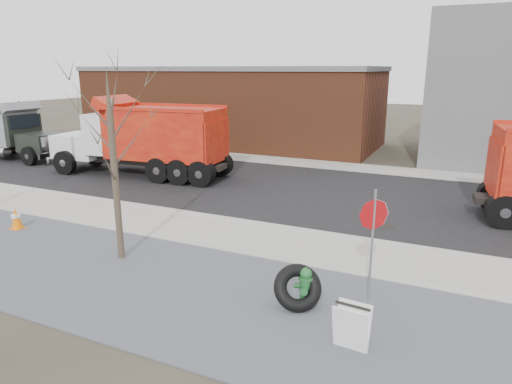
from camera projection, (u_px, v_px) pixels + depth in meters
The scene contains 15 objects.
ground at pixel (264, 245), 13.70m from camera, with size 120.00×120.00×0.00m, color #383328.
gravel_verge at pixel (204, 295), 10.63m from camera, with size 60.00×5.00×0.03m, color slate.
sidewalk at pixel (267, 241), 13.92m from camera, with size 60.00×2.50×0.06m, color #9E9B93.
curb at pixel (283, 227), 15.05m from camera, with size 60.00×0.15×0.11m, color #9E9B93.
road at pixel (324, 194), 19.22m from camera, with size 60.00×9.40×0.02m, color black.
far_sidewalk at pixel (355, 168), 24.21m from camera, with size 60.00×2.00×0.06m, color #9E9B93.
building_brick at pixel (232, 105), 31.95m from camera, with size 20.20×8.20×5.30m.
bare_tree at pixel (112, 141), 11.86m from camera, with size 3.20×3.20×5.20m.
fire_hydrant at pixel (305, 288), 10.08m from camera, with size 0.52×0.50×0.91m.
truck_tire at pixel (298, 288), 9.99m from camera, with size 1.36×1.30×1.04m.
stop_sign at pixel (373, 226), 9.97m from camera, with size 0.55×0.50×2.62m.
sandwich_board at pixel (351, 327), 8.45m from camera, with size 0.69×0.47×0.91m.
traffic_cone_near at pixel (16, 218), 14.93m from camera, with size 0.38×0.38×0.74m.
dump_truck_red_b at pixel (144, 137), 22.02m from camera, with size 9.14×3.34×3.79m.
dump_truck_grey at pixel (6, 129), 26.66m from camera, with size 7.29×2.61×3.27m.
Camera 1 is at (5.15, -11.73, 5.12)m, focal length 32.00 mm.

